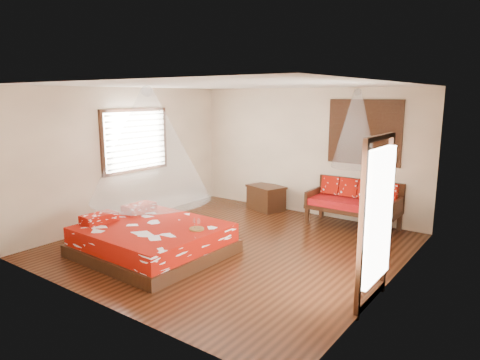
% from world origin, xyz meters
% --- Properties ---
extents(room, '(5.54, 5.54, 2.84)m').
position_xyz_m(room, '(0.00, 0.00, 1.40)').
color(room, black).
rests_on(room, ground).
extents(bed, '(2.30, 2.09, 0.65)m').
position_xyz_m(bed, '(-0.85, -1.12, 0.25)').
color(bed, black).
rests_on(bed, floor).
extents(daybed, '(1.80, 0.80, 0.95)m').
position_xyz_m(daybed, '(1.31, 2.38, 0.52)').
color(daybed, black).
rests_on(daybed, floor).
extents(storage_chest, '(0.97, 0.83, 0.57)m').
position_xyz_m(storage_chest, '(-0.86, 2.45, 0.29)').
color(storage_chest, black).
rests_on(storage_chest, floor).
extents(shutter_panel, '(1.52, 0.06, 1.32)m').
position_xyz_m(shutter_panel, '(1.31, 2.72, 1.90)').
color(shutter_panel, black).
rests_on(shutter_panel, wall_back).
extents(window_left, '(0.10, 1.74, 1.34)m').
position_xyz_m(window_left, '(-2.71, 0.20, 1.70)').
color(window_left, black).
rests_on(window_left, wall_left).
extents(glazed_door, '(0.08, 1.02, 2.16)m').
position_xyz_m(glazed_door, '(2.72, -0.60, 1.07)').
color(glazed_door, black).
rests_on(glazed_door, floor).
extents(wine_tray, '(0.24, 0.24, 0.20)m').
position_xyz_m(wine_tray, '(-0.07, -0.86, 0.55)').
color(wine_tray, brown).
rests_on(wine_tray, bed).
extents(mosquito_net_main, '(1.96, 1.96, 1.80)m').
position_xyz_m(mosquito_net_main, '(-0.83, -1.12, 1.85)').
color(mosquito_net_main, silver).
rests_on(mosquito_net_main, ceiling).
extents(mosquito_net_daybed, '(0.90, 0.90, 1.50)m').
position_xyz_m(mosquito_net_daybed, '(1.31, 2.25, 2.00)').
color(mosquito_net_daybed, silver).
rests_on(mosquito_net_daybed, ceiling).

